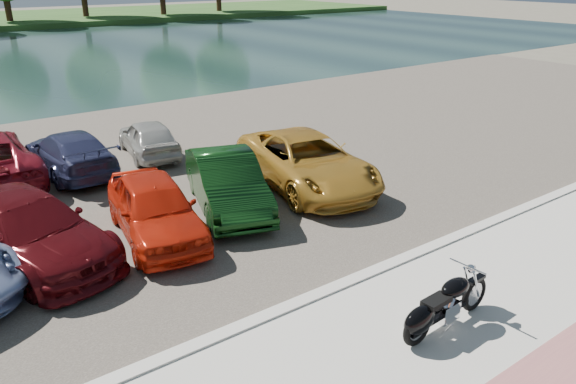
{
  "coord_description": "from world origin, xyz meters",
  "views": [
    {
      "loc": [
        -8.16,
        -5.23,
        6.04
      ],
      "look_at": [
        -0.76,
        4.7,
        1.1
      ],
      "focal_mm": 35.0,
      "sensor_mm": 36.0,
      "label": 1
    }
  ],
  "objects": [
    {
      "name": "car_11",
      "position": [
        -3.63,
        12.23,
        0.71
      ],
      "size": [
        1.94,
        4.63,
        1.34
      ],
      "primitive_type": "imported",
      "rotation": [
        0.0,
        0.0,
        3.16
      ],
      "color": "navy",
      "rests_on": "parking_lot"
    },
    {
      "name": "car_3",
      "position": [
        -6.14,
        6.95,
        0.78
      ],
      "size": [
        3.36,
        5.48,
        1.48
      ],
      "primitive_type": "imported",
      "rotation": [
        0.0,
        0.0,
        0.27
      ],
      "color": "#4C0A0F",
      "rests_on": "parking_lot"
    },
    {
      "name": "promenade",
      "position": [
        0.0,
        -1.0,
        0.05
      ],
      "size": [
        60.0,
        6.0,
        0.1
      ],
      "primitive_type": "cube",
      "color": "beige",
      "rests_on": "ground"
    },
    {
      "name": "car_4",
      "position": [
        -3.41,
        6.42,
        0.77
      ],
      "size": [
        2.45,
        4.52,
        1.46
      ],
      "primitive_type": "imported",
      "rotation": [
        0.0,
        0.0,
        -0.18
      ],
      "color": "red",
      "rests_on": "parking_lot"
    },
    {
      "name": "ground",
      "position": [
        0.0,
        0.0,
        0.0
      ],
      "size": [
        200.0,
        200.0,
        0.0
      ],
      "primitive_type": "plane",
      "color": "#595447",
      "rests_on": "ground"
    },
    {
      "name": "kerb",
      "position": [
        0.0,
        2.0,
        0.07
      ],
      "size": [
        60.0,
        0.3,
        0.14
      ],
      "primitive_type": "cube",
      "color": "beige",
      "rests_on": "ground"
    },
    {
      "name": "car_12",
      "position": [
        -0.95,
        12.43,
        0.67
      ],
      "size": [
        2.08,
        3.91,
        1.27
      ],
      "primitive_type": "imported",
      "rotation": [
        0.0,
        0.0,
        2.98
      ],
      "color": "#ACABA7",
      "rests_on": "parking_lot"
    },
    {
      "name": "parking_lot",
      "position": [
        0.0,
        11.0,
        0.02
      ],
      "size": [
        60.0,
        18.0,
        0.04
      ],
      "primitive_type": "cube",
      "color": "#403933",
      "rests_on": "ground"
    },
    {
      "name": "car_6",
      "position": [
        1.57,
        6.9,
        0.81
      ],
      "size": [
        3.51,
        5.89,
        1.53
      ],
      "primitive_type": "imported",
      "rotation": [
        0.0,
        0.0,
        -0.18
      ],
      "color": "#B8852A",
      "rests_on": "parking_lot"
    },
    {
      "name": "river",
      "position": [
        0.0,
        40.0,
        0.0
      ],
      "size": [
        120.0,
        40.0,
        0.0
      ],
      "primitive_type": "cube",
      "color": "#1B3230",
      "rests_on": "ground"
    },
    {
      "name": "car_5",
      "position": [
        -1.16,
        6.88,
        0.78
      ],
      "size": [
        2.92,
        4.76,
        1.48
      ],
      "primitive_type": "imported",
      "rotation": [
        0.0,
        0.0,
        -0.32
      ],
      "color": "black",
      "rests_on": "parking_lot"
    },
    {
      "name": "motorcycle",
      "position": [
        -1.1,
        -0.16,
        0.56
      ],
      "size": [
        2.33,
        0.75,
        1.05
      ],
      "rotation": [
        0.0,
        0.0,
        0.05
      ],
      "color": "black",
      "rests_on": "promenade"
    }
  ]
}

